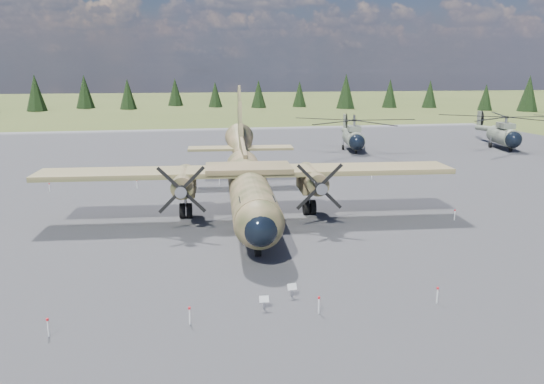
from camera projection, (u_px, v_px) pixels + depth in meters
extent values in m
plane|color=#4A5124|center=(240.00, 232.00, 37.49)|extent=(500.00, 500.00, 0.00)
cube|color=slate|center=(226.00, 199.00, 47.07)|extent=(120.00, 120.00, 0.04)
cylinder|color=#3B3F22|center=(249.00, 188.00, 40.00)|extent=(4.60, 19.55, 3.01)
sphere|color=#3B3F22|center=(259.00, 225.00, 30.61)|extent=(3.19, 3.19, 2.95)
sphere|color=black|center=(260.00, 228.00, 30.05)|extent=(2.34, 2.34, 2.17)
cube|color=black|center=(257.00, 204.00, 32.10)|extent=(2.29, 1.89, 0.59)
cone|color=#3B3F22|center=(241.00, 149.00, 52.06)|extent=(3.55, 7.62, 4.53)
cube|color=#AAAEB0|center=(248.00, 201.00, 41.32)|extent=(2.57, 6.60, 0.54)
cube|color=#354121|center=(248.00, 171.00, 40.25)|extent=(31.40, 6.22, 0.38)
cube|color=#3B3F22|center=(248.00, 168.00, 40.20)|extent=(6.75, 4.39, 0.38)
cylinder|color=#3B3F22|center=(184.00, 181.00, 39.58)|extent=(2.07, 5.71, 1.61)
cube|color=#3B3F22|center=(185.00, 188.00, 40.57)|extent=(1.91, 3.78, 0.86)
cone|color=gray|center=(181.00, 191.00, 36.19)|extent=(0.89, 1.03, 0.82)
cylinder|color=black|center=(186.00, 211.00, 40.98)|extent=(1.04, 1.26, 1.18)
cylinder|color=#3B3F22|center=(312.00, 178.00, 40.56)|extent=(2.07, 5.71, 1.61)
cube|color=#3B3F22|center=(310.00, 185.00, 41.55)|extent=(1.91, 3.78, 0.86)
cone|color=gray|center=(321.00, 188.00, 37.17)|extent=(0.89, 1.03, 0.82)
cylinder|color=black|center=(309.00, 207.00, 41.96)|extent=(1.04, 1.26, 1.18)
cube|color=#3B3F22|center=(243.00, 149.00, 47.95)|extent=(0.97, 8.13, 1.81)
cube|color=#354121|center=(241.00, 148.00, 52.57)|extent=(10.49, 3.21, 0.24)
cylinder|color=gray|center=(258.00, 236.00, 32.11)|extent=(0.16, 0.16, 0.97)
cylinder|color=black|center=(258.00, 248.00, 32.29)|extent=(0.46, 1.03, 1.01)
cylinder|color=slate|center=(353.00, 139.00, 75.01)|extent=(3.65, 7.16, 2.37)
sphere|color=black|center=(357.00, 142.00, 71.69)|extent=(2.56, 2.56, 2.18)
sphere|color=slate|center=(350.00, 136.00, 78.34)|extent=(2.56, 2.56, 2.18)
cube|color=slate|center=(354.00, 128.00, 74.30)|extent=(2.17, 3.29, 0.71)
cylinder|color=gray|center=(354.00, 123.00, 74.14)|extent=(0.40, 0.40, 0.95)
cylinder|color=slate|center=(347.00, 131.00, 81.73)|extent=(2.36, 8.10, 1.36)
cube|color=slate|center=(344.00, 121.00, 84.93)|extent=(0.46, 1.34, 2.28)
cylinder|color=black|center=(346.00, 121.00, 84.93)|extent=(0.54, 2.43, 2.47)
cylinder|color=black|center=(356.00, 151.00, 72.54)|extent=(0.39, 0.68, 0.65)
cylinder|color=black|center=(343.00, 147.00, 76.44)|extent=(0.43, 0.80, 0.76)
cylinder|color=gray|center=(343.00, 144.00, 76.32)|extent=(0.16, 0.16, 1.38)
cylinder|color=black|center=(361.00, 147.00, 76.41)|extent=(0.43, 0.80, 0.76)
cylinder|color=gray|center=(361.00, 144.00, 76.30)|extent=(0.16, 0.16, 1.38)
cylinder|color=slate|center=(504.00, 136.00, 77.01)|extent=(4.14, 7.63, 2.52)
sphere|color=black|center=(513.00, 140.00, 73.50)|extent=(2.79, 2.79, 2.31)
sphere|color=slate|center=(495.00, 133.00, 80.54)|extent=(2.79, 2.79, 2.31)
cube|color=slate|center=(506.00, 125.00, 76.26)|extent=(2.42, 3.53, 0.75)
cylinder|color=gray|center=(506.00, 120.00, 76.09)|extent=(0.44, 0.44, 1.01)
cylinder|color=slate|center=(486.00, 128.00, 84.14)|extent=(2.83, 8.55, 1.44)
cube|color=slate|center=(479.00, 118.00, 87.53)|extent=(0.54, 1.42, 2.41)
cylinder|color=black|center=(481.00, 118.00, 87.51)|extent=(0.67, 2.56, 2.62)
cylinder|color=black|center=(511.00, 149.00, 74.40)|extent=(0.43, 0.73, 0.68)
cylinder|color=black|center=(490.00, 145.00, 78.58)|extent=(0.48, 0.85, 0.80)
cylinder|color=gray|center=(490.00, 142.00, 78.46)|extent=(0.17, 0.17, 1.46)
cylinder|color=black|center=(509.00, 145.00, 78.45)|extent=(0.48, 0.85, 0.80)
cylinder|color=gray|center=(509.00, 142.00, 78.33)|extent=(0.17, 0.17, 1.46)
cube|color=gray|center=(264.00, 304.00, 25.28)|extent=(0.08, 0.08, 0.57)
cube|color=silver|center=(264.00, 299.00, 25.17)|extent=(0.46, 0.21, 0.32)
cube|color=gray|center=(292.00, 292.00, 26.68)|extent=(0.09, 0.09, 0.58)
cube|color=silver|center=(292.00, 287.00, 26.57)|extent=(0.49, 0.26, 0.33)
cylinder|color=silver|center=(48.00, 328.00, 22.66)|extent=(0.07, 0.07, 0.80)
cylinder|color=red|center=(47.00, 319.00, 22.57)|extent=(0.12, 0.12, 0.10)
cylinder|color=silver|center=(190.00, 316.00, 23.75)|extent=(0.07, 0.07, 0.80)
cylinder|color=red|center=(189.00, 308.00, 23.66)|extent=(0.12, 0.12, 0.10)
cylinder|color=silver|center=(319.00, 306.00, 24.83)|extent=(0.07, 0.07, 0.80)
cylinder|color=red|center=(319.00, 298.00, 24.74)|extent=(0.12, 0.12, 0.10)
cylinder|color=silver|center=(437.00, 296.00, 25.92)|extent=(0.07, 0.07, 0.80)
cylinder|color=red|center=(438.00, 288.00, 25.83)|extent=(0.12, 0.12, 0.10)
cylinder|color=silver|center=(50.00, 188.00, 49.84)|extent=(0.07, 0.07, 0.80)
cylinder|color=red|center=(49.00, 184.00, 49.75)|extent=(0.12, 0.12, 0.10)
cylinder|color=silver|center=(137.00, 185.00, 51.28)|extent=(0.07, 0.07, 0.80)
cylinder|color=red|center=(137.00, 181.00, 51.19)|extent=(0.12, 0.12, 0.10)
cylinder|color=silver|center=(219.00, 181.00, 52.73)|extent=(0.07, 0.07, 0.80)
cylinder|color=red|center=(219.00, 177.00, 52.64)|extent=(0.12, 0.12, 0.10)
cylinder|color=silver|center=(298.00, 178.00, 54.18)|extent=(0.07, 0.07, 0.80)
cylinder|color=red|center=(298.00, 175.00, 54.09)|extent=(0.12, 0.12, 0.10)
cylinder|color=silver|center=(372.00, 176.00, 55.62)|extent=(0.07, 0.07, 0.80)
cylinder|color=red|center=(372.00, 172.00, 55.53)|extent=(0.12, 0.12, 0.10)
cylinder|color=silver|center=(455.00, 215.00, 40.39)|extent=(0.07, 0.07, 0.80)
cylinder|color=red|center=(455.00, 210.00, 40.30)|extent=(0.12, 0.12, 0.10)
cone|color=black|center=(529.00, 93.00, 148.81)|extent=(5.62, 5.62, 10.03)
cone|color=black|center=(486.00, 97.00, 153.01)|extent=(4.23, 4.23, 7.56)
cone|color=black|center=(430.00, 94.00, 163.99)|extent=(4.72, 4.72, 8.43)
cone|color=black|center=(390.00, 93.00, 164.14)|extent=(4.92, 4.92, 8.78)
cone|color=black|center=(346.00, 91.00, 160.32)|extent=(5.81, 5.81, 10.38)
cone|color=black|center=(300.00, 94.00, 167.94)|extent=(4.49, 4.49, 8.02)
cone|color=black|center=(259.00, 94.00, 163.83)|extent=(4.75, 4.75, 8.47)
cone|color=black|center=(215.00, 94.00, 166.93)|extent=(4.41, 4.41, 7.87)
cone|color=black|center=(175.00, 92.00, 173.19)|extent=(4.96, 4.96, 8.86)
cone|color=black|center=(128.00, 94.00, 156.83)|extent=(5.02, 5.02, 8.97)
cone|color=black|center=(85.00, 92.00, 160.71)|extent=(5.64, 5.64, 10.07)
cone|color=black|center=(36.00, 93.00, 149.61)|extent=(5.76, 5.76, 10.28)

